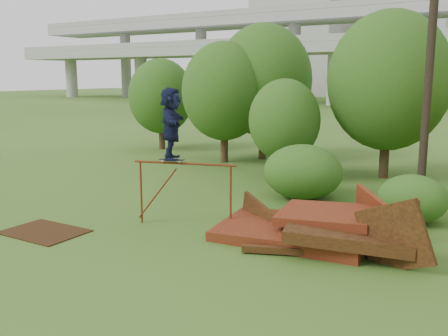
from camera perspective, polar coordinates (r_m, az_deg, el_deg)
The scene contains 16 objects.
ground at distance 12.17m, azimuth -1.75°, elevation -9.26°, with size 240.00×240.00×0.00m, color #2D5116.
scrap_pile at distance 12.65m, azimuth 10.34°, elevation -7.03°, with size 5.56×3.30×1.91m.
grind_rail at distance 13.70m, azimuth -4.52°, elevation -1.36°, with size 2.79×0.91×1.80m.
skateboard at distance 13.72m, azimuth -5.98°, elevation 0.95°, with size 0.71×0.38×0.07m.
skater at distance 13.59m, azimuth -6.05°, elevation 5.06°, with size 1.81×0.58×1.95m, color #121634.
flat_plate at distance 14.25m, azimuth -19.85°, elevation -6.87°, with size 2.11×1.51×0.03m, color black.
tree_0 at distance 23.90m, azimuth 0.04°, elevation 8.76°, with size 4.07×4.07×5.74m.
tree_1 at distance 24.91m, azimuth 4.53°, elevation 9.94°, with size 4.78×4.78×6.65m.
tree_2 at distance 20.03m, azimuth 6.92°, elevation 5.43°, with size 2.86×2.86×4.02m.
tree_3 at distance 21.13m, azimuth 18.31°, elevation 9.43°, with size 4.83×4.83×6.70m.
tree_6 at distance 28.47m, azimuth -7.21°, elevation 8.13°, with size 3.65×3.65×5.09m.
shrub_left at distance 17.02m, azimuth 9.00°, elevation -0.44°, with size 2.68×2.47×1.85m, color #1B4612.
shrub_right at distance 15.10m, azimuth 20.74°, elevation -3.31°, with size 1.94×1.78×1.38m, color #1B4612.
utility_pole at distance 18.23m, azimuth 22.50°, elevation 11.66°, with size 1.40×0.28×9.32m.
building_left at distance 114.35m, azimuth 8.99°, elevation 17.06°, with size 18.00×16.00×35.00m, color #9E9E99.
building_right at distance 114.20m, azimuth 20.95°, elevation 14.76°, with size 14.00×14.00×28.00m, color #9E9E99.
Camera 1 is at (6.32, -9.56, 4.11)m, focal length 40.00 mm.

